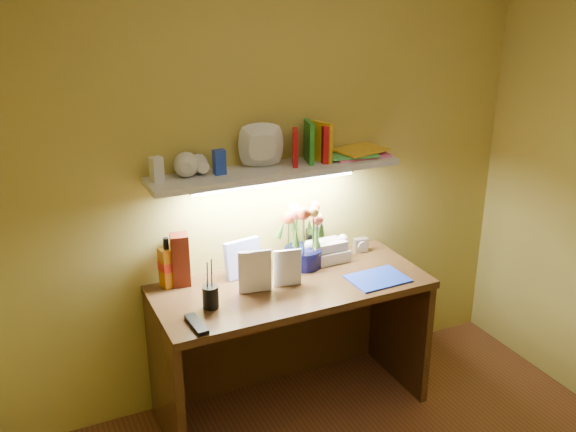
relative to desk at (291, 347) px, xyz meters
The scene contains 13 objects.
desk is the anchor object (origin of this frame).
flower_bouquet 0.60m from the desk, 48.29° to the left, with size 0.22×0.22×0.35m, color #0A0B3A, non-canonical shape.
telephone 0.56m from the desk, 31.45° to the left, with size 0.22×0.17×0.13m, color beige, non-canonical shape.
desk_clock 0.70m from the desk, 20.44° to the left, with size 0.08×0.04×0.08m, color silver.
whisky_bottle 0.80m from the desk, 157.21° to the left, with size 0.07×0.07×0.26m, color #AA580B, non-canonical shape.
whisky_box 0.75m from the desk, 155.48° to the left, with size 0.09×0.09×0.27m, color #54190C.
pen_cup 0.65m from the desk, behind, with size 0.08×0.08×0.19m, color black.
art_card 0.54m from the desk, 134.30° to the left, with size 0.20×0.04×0.20m, color silver, non-canonical shape.
tv_remote 0.71m from the desk, 160.63° to the right, with size 0.05×0.18×0.02m, color black.
blue_folder 0.59m from the desk, 18.79° to the right, with size 0.29×0.21×0.01m, color #1E3DC0.
desk_book_a 0.56m from the desk, behind, with size 0.17×0.02×0.22m, color white.
desk_book_b 0.48m from the desk, behind, with size 0.14×0.01×0.20m, color silver.
wall_shelf 0.98m from the desk, 86.32° to the left, with size 1.30×0.30×0.24m.
Camera 1 is at (-1.26, -1.43, 2.23)m, focal length 40.00 mm.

